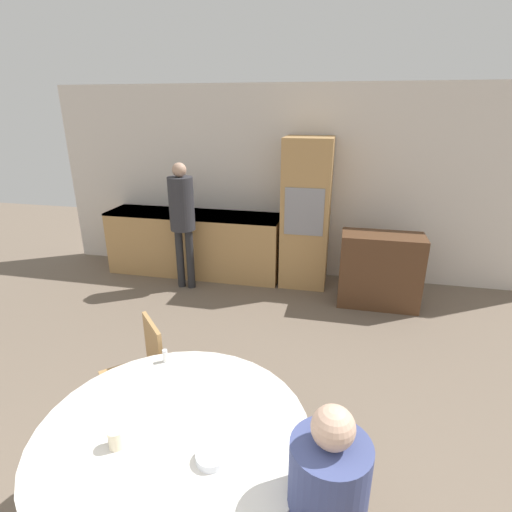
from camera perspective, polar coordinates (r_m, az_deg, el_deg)
name	(u,v)px	position (r m, az deg, el deg)	size (l,w,h in m)	color
wall_back	(295,184)	(5.62, 5.53, 10.14)	(6.94, 0.05, 2.60)	silver
kitchen_counter	(195,243)	(5.83, -8.77, 1.90)	(2.48, 0.60, 0.90)	tan
oven_unit	(306,214)	(5.34, 7.17, 6.00)	(0.61, 0.59, 1.96)	tan
sideboard	(380,270)	(5.06, 17.26, -1.96)	(0.95, 0.45, 0.90)	#51331E
dining_table	(175,459)	(2.42, -11.44, -26.53)	(1.43, 1.43, 0.75)	#51331E
chair_far_left	(143,369)	(3.21, -15.90, -15.23)	(0.57, 0.57, 0.84)	tan
person_seated	(326,512)	(2.02, 9.96, -32.33)	(0.34, 0.40, 1.23)	#262628
person_standing	(182,212)	(5.21, -10.52, 6.14)	(0.32, 0.32, 1.67)	#262628
cup	(116,438)	(2.25, -19.36, -23.37)	(0.08, 0.08, 0.10)	beige
bowl_near	(212,457)	(2.11, -6.35, -26.67)	(0.15, 0.15, 0.04)	silver
salt_shaker	(165,356)	(2.74, -12.85, -13.71)	(0.03, 0.03, 0.09)	white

